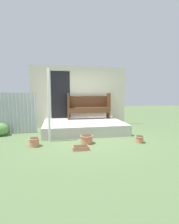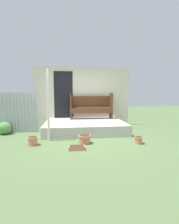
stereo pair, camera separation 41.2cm
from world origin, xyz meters
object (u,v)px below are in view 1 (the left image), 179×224
object	(u,v)px
support_post	(49,106)
flower_pot_right	(140,139)
flower_pot_middle	(87,139)
planter_box_rect	(81,148)
flower_pot_left	(34,142)
bench	(89,106)
shrub_by_fence	(1,129)

from	to	relation	value
support_post	flower_pot_right	xyz separation A→B (m)	(2.65, -0.63, -0.99)
support_post	flower_pot_middle	bearing A→B (deg)	-20.78
flower_pot_middle	planter_box_rect	world-z (taller)	flower_pot_middle
flower_pot_left	planter_box_rect	world-z (taller)	flower_pot_left
bench	flower_pot_right	distance (m)	2.88
bench	flower_pot_left	xyz separation A→B (m)	(-1.98, -2.33, -0.80)
flower_pot_right	shrub_by_fence	bearing A→B (deg)	158.86
support_post	planter_box_rect	distance (m)	1.65
support_post	planter_box_rect	xyz separation A→B (m)	(0.82, -0.98, -1.05)
shrub_by_fence	flower_pot_middle	bearing A→B (deg)	-27.75
flower_pot_left	flower_pot_middle	bearing A→B (deg)	0.37
flower_pot_middle	shrub_by_fence	world-z (taller)	shrub_by_fence
bench	flower_pot_right	world-z (taller)	bench
flower_pot_middle	shrub_by_fence	xyz separation A→B (m)	(-2.75, 1.45, 0.09)
flower_pot_left	planter_box_rect	size ratio (longest dim) A/B	0.72
support_post	flower_pot_left	distance (m)	1.14
bench	flower_pot_middle	size ratio (longest dim) A/B	4.70
planter_box_rect	bench	bearing A→B (deg)	75.32
support_post	flower_pot_left	bearing A→B (deg)	-134.19
flower_pot_middle	flower_pot_right	world-z (taller)	flower_pot_middle
bench	planter_box_rect	distance (m)	3.12
support_post	shrub_by_fence	xyz separation A→B (m)	(-1.67, 1.04, -0.89)
flower_pot_left	bench	bearing A→B (deg)	49.63
bench	flower_pot_left	size ratio (longest dim) A/B	5.97
support_post	shrub_by_fence	world-z (taller)	support_post
support_post	planter_box_rect	bearing A→B (deg)	-50.12
flower_pot_left	support_post	bearing A→B (deg)	45.81
flower_pot_middle	bench	bearing A→B (deg)	77.93
support_post	shrub_by_fence	bearing A→B (deg)	148.17
flower_pot_left	flower_pot_middle	distance (m)	1.49
planter_box_rect	shrub_by_fence	bearing A→B (deg)	140.98
bench	support_post	bearing A→B (deg)	-129.34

